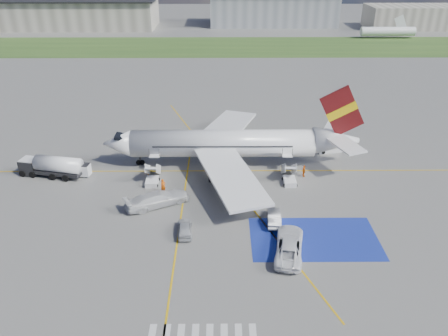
{
  "coord_description": "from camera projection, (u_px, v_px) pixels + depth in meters",
  "views": [
    {
      "loc": [
        -0.19,
        -42.9,
        28.97
      ],
      "look_at": [
        0.15,
        6.15,
        3.5
      ],
      "focal_mm": 35.0,
      "sensor_mm": 36.0,
      "label": 1
    }
  ],
  "objects": [
    {
      "name": "crew_nose",
      "position": [
        147.0,
        170.0,
        60.6
      ],
      "size": [
        0.82,
        0.92,
        1.55
      ],
      "primitive_type": "imported",
      "rotation": [
        0.0,
        0.0,
        -1.2
      ],
      "color": "orange",
      "rests_on": "ground"
    },
    {
      "name": "taxiway_line_diag",
      "position": [
        223.0,
        171.0,
        62.07
      ],
      "size": [
        20.71,
        56.45,
        0.01
      ],
      "primitive_type": "cube",
      "rotation": [
        0.0,
        0.0,
        0.35
      ],
      "color": "gold",
      "rests_on": "ground"
    },
    {
      "name": "airstairs_aft",
      "position": [
        289.0,
        178.0,
        58.91
      ],
      "size": [
        1.9,
        5.2,
        3.6
      ],
      "color": "white",
      "rests_on": "ground"
    },
    {
      "name": "crew_fwd",
      "position": [
        163.0,
        186.0,
        56.24
      ],
      "size": [
        0.85,
        0.8,
        1.95
      ],
      "primitive_type": "imported",
      "rotation": [
        0.0,
        0.0,
        0.64
      ],
      "color": "#FE650D",
      "rests_on": "ground"
    },
    {
      "name": "terminal_east",
      "position": [
        421.0,
        17.0,
        163.65
      ],
      "size": [
        40.0,
        16.0,
        8.0
      ],
      "primitive_type": "cube",
      "color": "gray",
      "rests_on": "ground"
    },
    {
      "name": "terminal_centre",
      "position": [
        273.0,
        9.0,
        168.59
      ],
      "size": [
        48.0,
        18.0,
        12.0
      ],
      "primitive_type": "cube",
      "color": "gray",
      "rests_on": "ground"
    },
    {
      "name": "airstairs_fwd",
      "position": [
        152.0,
        178.0,
        58.8
      ],
      "size": [
        1.9,
        5.2,
        3.6
      ],
      "color": "white",
      "rests_on": "ground"
    },
    {
      "name": "taxiway_line_cross",
      "position": [
        172.0,
        276.0,
        42.51
      ],
      "size": [
        0.2,
        60.0,
        0.01
      ],
      "primitive_type": "cube",
      "color": "gold",
      "rests_on": "ground"
    },
    {
      "name": "car_silver_a",
      "position": [
        185.0,
        228.0,
        48.48
      ],
      "size": [
        1.95,
        4.14,
        1.37
      ],
      "primitive_type": "imported",
      "rotation": [
        0.0,
        0.0,
        3.23
      ],
      "color": "#ADAEB4",
      "rests_on": "ground"
    },
    {
      "name": "taxiway_line_main",
      "position": [
        223.0,
        171.0,
        62.07
      ],
      "size": [
        120.0,
        0.2,
        0.01
      ],
      "primitive_type": "cube",
      "color": "gold",
      "rests_on": "ground"
    },
    {
      "name": "gpu_cart",
      "position": [
        82.0,
        171.0,
        60.41
      ],
      "size": [
        2.34,
        1.68,
        1.82
      ],
      "rotation": [
        0.0,
        0.0,
        -0.13
      ],
      "color": "white",
      "rests_on": "ground"
    },
    {
      "name": "fuel_tanker",
      "position": [
        52.0,
        168.0,
        60.19
      ],
      "size": [
        9.09,
        4.16,
        3.0
      ],
      "rotation": [
        0.0,
        0.0,
        -0.21
      ],
      "color": "black",
      "rests_on": "ground"
    },
    {
      "name": "terminal_west",
      "position": [
        75.0,
        14.0,
        164.14
      ],
      "size": [
        60.0,
        22.0,
        10.0
      ],
      "primitive_type": "cube",
      "color": "gray",
      "rests_on": "ground"
    },
    {
      "name": "ground",
      "position": [
        223.0,
        218.0,
        51.42
      ],
      "size": [
        400.0,
        400.0,
        0.0
      ],
      "primitive_type": "plane",
      "color": "#60605E",
      "rests_on": "ground"
    },
    {
      "name": "staging_box",
      "position": [
        314.0,
        238.0,
        47.93
      ],
      "size": [
        14.0,
        8.0,
        0.01
      ],
      "primitive_type": "cube",
      "color": "navy",
      "rests_on": "ground"
    },
    {
      "name": "van_white_a",
      "position": [
        289.0,
        243.0,
        45.37
      ],
      "size": [
        3.76,
        6.3,
        2.22
      ],
      "primitive_type": "imported",
      "rotation": [
        0.0,
        0.0,
        2.96
      ],
      "color": "white",
      "rests_on": "ground"
    },
    {
      "name": "belt_loader",
      "position": [
        332.0,
        149.0,
        67.76
      ],
      "size": [
        5.05,
        2.57,
        1.46
      ],
      "rotation": [
        0.0,
        0.0,
        0.2
      ],
      "color": "white",
      "rests_on": "ground"
    },
    {
      "name": "van_white_b",
      "position": [
        158.0,
        197.0,
        53.48
      ],
      "size": [
        6.52,
        4.97,
        2.38
      ],
      "primitive_type": "imported",
      "rotation": [
        0.0,
        0.0,
        2.05
      ],
      "color": "silver",
      "rests_on": "ground"
    },
    {
      "name": "airliner",
      "position": [
        233.0,
        143.0,
        62.29
      ],
      "size": [
        36.81,
        32.95,
        11.92
      ],
      "color": "white",
      "rests_on": "ground"
    },
    {
      "name": "grass_strip",
      "position": [
        221.0,
        47.0,
        135.73
      ],
      "size": [
        400.0,
        30.0,
        0.01
      ],
      "primitive_type": "cube",
      "color": "#2D4C1E",
      "rests_on": "ground"
    },
    {
      "name": "crew_aft",
      "position": [
        304.0,
        171.0,
        60.2
      ],
      "size": [
        0.5,
        1.02,
        1.68
      ],
      "primitive_type": "imported",
      "rotation": [
        0.0,
        0.0,
        1.67
      ],
      "color": "orange",
      "rests_on": "ground"
    },
    {
      "name": "car_silver_b",
      "position": [
        274.0,
        217.0,
        50.37
      ],
      "size": [
        1.74,
        4.38,
        1.42
      ],
      "primitive_type": "imported",
      "rotation": [
        0.0,
        0.0,
        3.08
      ],
      "color": "#A6A7AD",
      "rests_on": "ground"
    }
  ]
}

